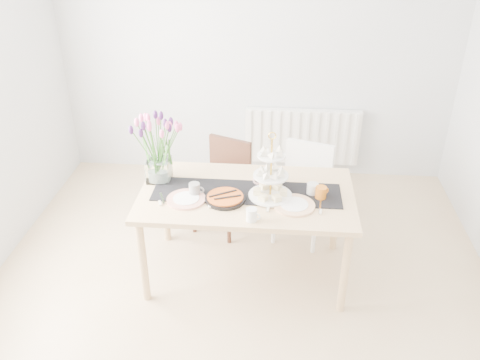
# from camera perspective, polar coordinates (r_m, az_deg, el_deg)

# --- Properties ---
(room_shell) EXTENTS (4.50, 4.50, 4.50)m
(room_shell) POSITION_cam_1_polar(r_m,az_deg,el_deg) (3.09, -0.49, 2.54)
(room_shell) COLOR tan
(room_shell) RESTS_ON ground
(radiator) EXTENTS (1.20, 0.08, 0.60)m
(radiator) POSITION_cam_1_polar(r_m,az_deg,el_deg) (5.43, 6.97, 4.88)
(radiator) COLOR white
(radiator) RESTS_ON room_shell
(dining_table) EXTENTS (1.60, 0.90, 0.75)m
(dining_table) POSITION_cam_1_polar(r_m,az_deg,el_deg) (3.83, 0.74, -2.42)
(dining_table) COLOR tan
(dining_table) RESTS_ON ground
(chair_brown) EXTENTS (0.53, 0.53, 0.82)m
(chair_brown) POSITION_cam_1_polar(r_m,az_deg,el_deg) (4.54, -1.72, 0.20)
(chair_brown) COLOR #351B13
(chair_brown) RESTS_ON ground
(chair_white) EXTENTS (0.53, 0.53, 0.85)m
(chair_white) POSITION_cam_1_polar(r_m,az_deg,el_deg) (4.44, 7.24, -0.52)
(chair_white) COLOR white
(chair_white) RESTS_ON ground
(table_runner) EXTENTS (1.40, 0.35, 0.01)m
(table_runner) POSITION_cam_1_polar(r_m,az_deg,el_deg) (3.79, 0.75, -1.39)
(table_runner) COLOR black
(table_runner) RESTS_ON dining_table
(tulip_vase) EXTENTS (0.64, 0.64, 0.55)m
(tulip_vase) POSITION_cam_1_polar(r_m,az_deg,el_deg) (3.85, -9.40, 4.59)
(tulip_vase) COLOR silver
(tulip_vase) RESTS_ON dining_table
(cake_stand) EXTENTS (0.32, 0.32, 0.47)m
(cake_stand) POSITION_cam_1_polar(r_m,az_deg,el_deg) (3.68, 3.46, -0.12)
(cake_stand) COLOR gold
(cake_stand) RESTS_ON dining_table
(teapot) EXTENTS (0.32, 0.29, 0.17)m
(teapot) POSITION_cam_1_polar(r_m,az_deg,el_deg) (3.84, 3.33, 0.30)
(teapot) COLOR white
(teapot) RESTS_ON dining_table
(cream_jug) EXTENTS (0.09, 0.09, 0.09)m
(cream_jug) POSITION_cam_1_polar(r_m,az_deg,el_deg) (3.79, 8.15, -1.00)
(cream_jug) COLOR silver
(cream_jug) RESTS_ON dining_table
(tart_tin) EXTENTS (0.30, 0.30, 0.04)m
(tart_tin) POSITION_cam_1_polar(r_m,az_deg,el_deg) (3.69, -1.67, -2.06)
(tart_tin) COLOR black
(tart_tin) RESTS_ON dining_table
(mug_grey) EXTENTS (0.09, 0.09, 0.10)m
(mug_grey) POSITION_cam_1_polar(r_m,az_deg,el_deg) (3.75, -5.14, -1.05)
(mug_grey) COLOR gray
(mug_grey) RESTS_ON dining_table
(mug_white) EXTENTS (0.10, 0.10, 0.09)m
(mug_white) POSITION_cam_1_polar(r_m,az_deg,el_deg) (3.46, 1.31, -3.92)
(mug_white) COLOR white
(mug_white) RESTS_ON dining_table
(mug_orange) EXTENTS (0.11, 0.11, 0.10)m
(mug_orange) POSITION_cam_1_polar(r_m,az_deg,el_deg) (3.74, 9.07, -1.43)
(mug_orange) COLOR orange
(mug_orange) RESTS_ON dining_table
(plate_left) EXTENTS (0.37, 0.37, 0.01)m
(plate_left) POSITION_cam_1_polar(r_m,az_deg,el_deg) (3.72, -6.07, -2.16)
(plate_left) COLOR silver
(plate_left) RESTS_ON dining_table
(plate_right) EXTENTS (0.33, 0.33, 0.02)m
(plate_right) POSITION_cam_1_polar(r_m,az_deg,el_deg) (3.65, 6.10, -2.83)
(plate_right) COLOR silver
(plate_right) RESTS_ON dining_table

